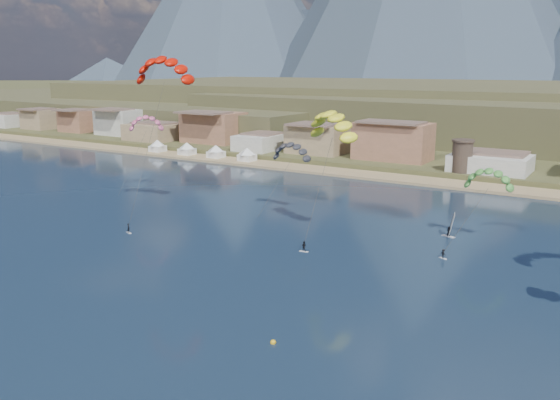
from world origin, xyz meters
name	(u,v)px	position (x,y,z in m)	size (l,w,h in m)	color
ground	(123,347)	(0.00, 0.00, 0.00)	(2400.00, 2400.00, 0.00)	#0D1F32
beach	(432,182)	(0.00, 106.00, 0.25)	(2200.00, 12.00, 0.90)	tan
town	(324,135)	(-40.00, 122.00, 8.00)	(400.00, 24.00, 12.00)	silver
watchtower	(462,156)	(5.00, 114.00, 6.37)	(5.82, 5.82, 8.60)	#47382D
beach_tents	(201,147)	(-76.25, 106.00, 3.71)	(43.40, 6.40, 5.00)	white
kitesurfer_red	(164,66)	(-34.62, 45.55, 29.35)	(13.05, 18.28, 33.15)	silver
kitesurfer_yellow	(333,121)	(-0.67, 50.07, 20.20)	(12.25, 16.09, 23.69)	silver
kitesurfer_green	(489,176)	(23.54, 60.37, 11.42)	(8.54, 15.02, 16.29)	silver
distant_kite_pink	(146,120)	(-53.75, 59.50, 16.94)	(8.41, 7.80, 19.65)	#262626
distant_kite_dark	(291,149)	(-14.88, 60.17, 13.22)	(8.65, 5.89, 16.28)	#262626
windsurfer	(450,229)	(17.76, 60.04, 1.35)	(2.48, 2.74, 4.24)	silver
buoy	(273,342)	(13.23, 9.34, 0.11)	(0.65, 0.65, 0.65)	gold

